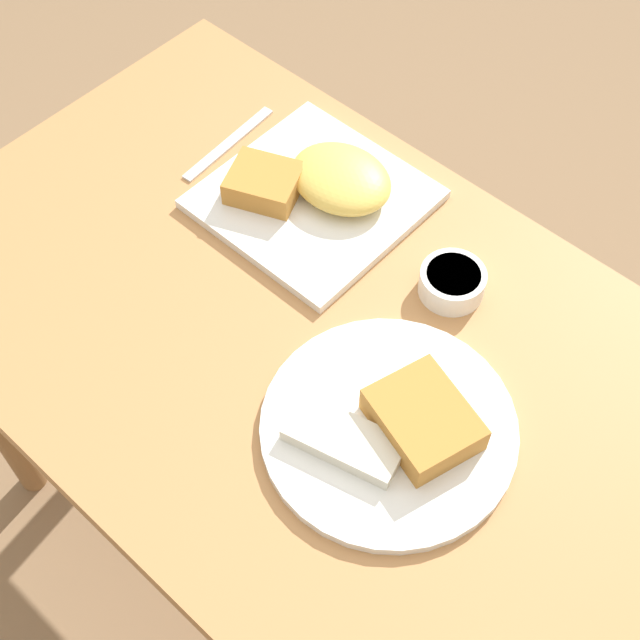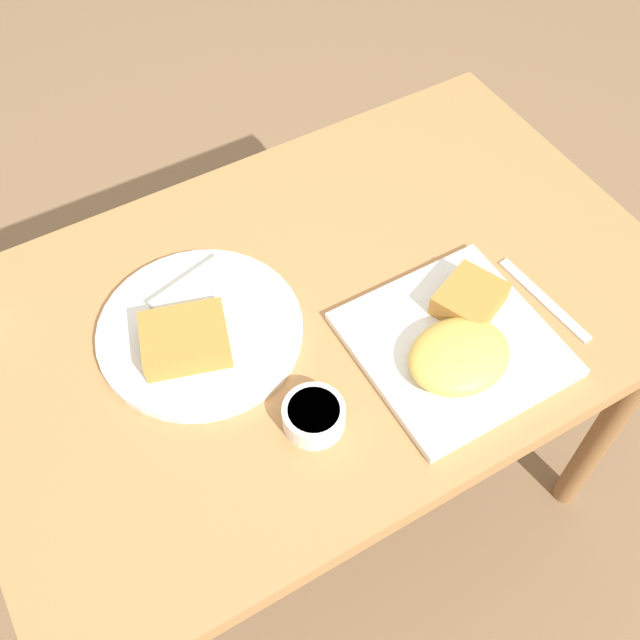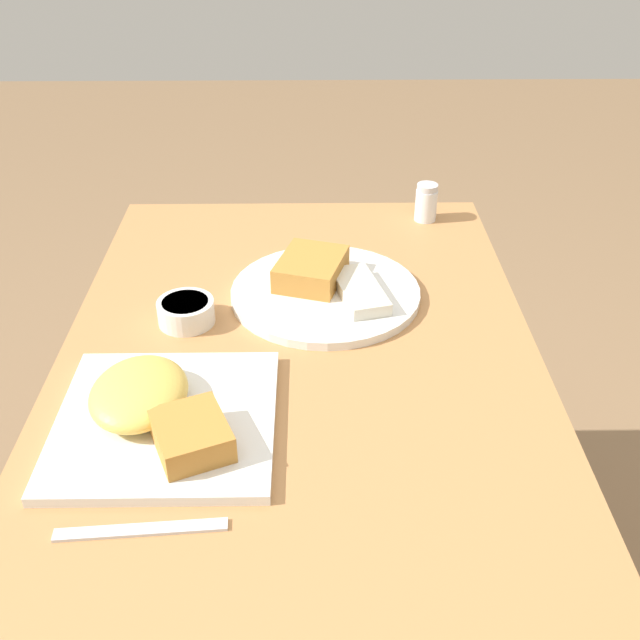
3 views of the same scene
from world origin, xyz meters
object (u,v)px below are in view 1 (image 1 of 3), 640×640
plate_square_near (317,189)px  butter_knife (229,143)px  sauce_ramekin (452,282)px  plate_oval_far (393,427)px

plate_square_near → butter_knife: bearing=2.4°
sauce_ramekin → plate_oval_far: bearing=109.8°
plate_square_near → sauce_ramekin: bearing=179.7°
plate_square_near → plate_oval_far: size_ratio=0.90×
plate_oval_far → sauce_ramekin: (0.08, -0.21, 0.00)m
plate_oval_far → butter_knife: bearing=-23.0°
sauce_ramekin → butter_knife: (0.40, 0.01, -0.02)m
plate_square_near → butter_knife: plate_square_near is taller
plate_oval_far → sauce_ramekin: bearing=-70.2°
butter_knife → sauce_ramekin: bearing=86.7°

